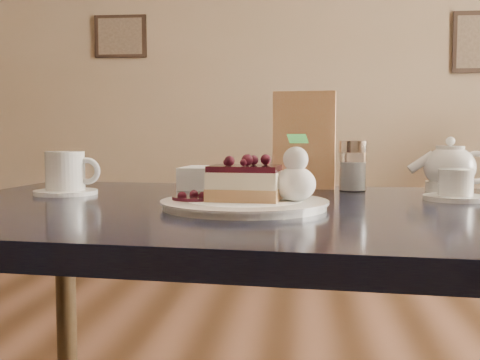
# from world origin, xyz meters

# --- Properties ---
(main_table) EXTENTS (1.16, 0.84, 0.68)m
(main_table) POSITION_xyz_m (0.14, 0.27, 0.61)
(main_table) COLOR black
(main_table) RESTS_ON ground
(dessert_plate) EXTENTS (0.25, 0.25, 0.01)m
(dessert_plate) POSITION_xyz_m (0.13, 0.22, 0.69)
(dessert_plate) COLOR white
(dessert_plate) RESTS_ON main_table
(cheesecake_slice) EXTENTS (0.12, 0.09, 0.05)m
(cheesecake_slice) POSITION_xyz_m (0.13, 0.22, 0.72)
(cheesecake_slice) COLOR tan
(cheesecake_slice) RESTS_ON dessert_plate
(whipped_cream) EXTENTS (0.06, 0.06, 0.06)m
(whipped_cream) POSITION_xyz_m (0.21, 0.22, 0.72)
(whipped_cream) COLOR white
(whipped_cream) RESTS_ON dessert_plate
(berry_sauce) EXTENTS (0.07, 0.07, 0.01)m
(berry_sauce) POSITION_xyz_m (0.06, 0.22, 0.70)
(berry_sauce) COLOR #380F1B
(berry_sauce) RESTS_ON dessert_plate
(coffee_set) EXTENTS (0.13, 0.12, 0.08)m
(coffee_set) POSITION_xyz_m (-0.22, 0.39, 0.72)
(coffee_set) COLOR white
(coffee_set) RESTS_ON main_table
(tea_set) EXTENTS (0.15, 0.26, 0.10)m
(tea_set) POSITION_xyz_m (0.51, 0.49, 0.72)
(tea_set) COLOR white
(tea_set) RESTS_ON main_table
(menu_card) EXTENTS (0.13, 0.04, 0.20)m
(menu_card) POSITION_xyz_m (0.23, 0.55, 0.79)
(menu_card) COLOR beige
(menu_card) RESTS_ON main_table
(sugar_shaker) EXTENTS (0.05, 0.05, 0.10)m
(sugar_shaker) POSITION_xyz_m (0.32, 0.50, 0.74)
(sugar_shaker) COLOR white
(sugar_shaker) RESTS_ON main_table
(napkin_stack) EXTENTS (0.12, 0.12, 0.05)m
(napkin_stack) POSITION_xyz_m (0.03, 0.53, 0.71)
(napkin_stack) COLOR white
(napkin_stack) RESTS_ON main_table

